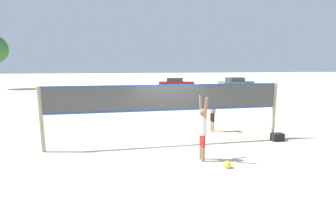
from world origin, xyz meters
TOP-DOWN VIEW (x-y plane):
  - ground_plane at (0.00, 0.00)m, footprint 200.00×200.00m
  - volleyball_net at (0.00, 0.00)m, footprint 9.09×0.14m
  - player_spiker at (0.72, -1.91)m, footprint 0.28×0.70m
  - player_blocker at (2.40, 1.54)m, footprint 0.28×0.71m
  - volleyball at (1.25, -2.68)m, footprint 0.21×0.21m
  - gear_bag at (4.43, -0.42)m, footprint 0.48×0.30m
  - parked_car_near at (14.49, 23.91)m, footprint 4.70×2.32m
  - parked_car_mid at (6.18, 24.52)m, footprint 4.91×2.75m

SIDE VIEW (x-z plane):
  - ground_plane at x=0.00m, z-range 0.00..0.00m
  - volleyball at x=1.25m, z-range 0.00..0.21m
  - gear_bag at x=4.43m, z-range 0.00..0.30m
  - parked_car_mid at x=6.18m, z-range -0.07..1.33m
  - parked_car_near at x=14.49m, z-range -0.07..1.35m
  - player_spiker at x=0.72m, z-range 0.05..2.13m
  - player_blocker at x=2.40m, z-range 0.06..2.23m
  - volleyball_net at x=0.00m, z-range 0.46..2.77m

